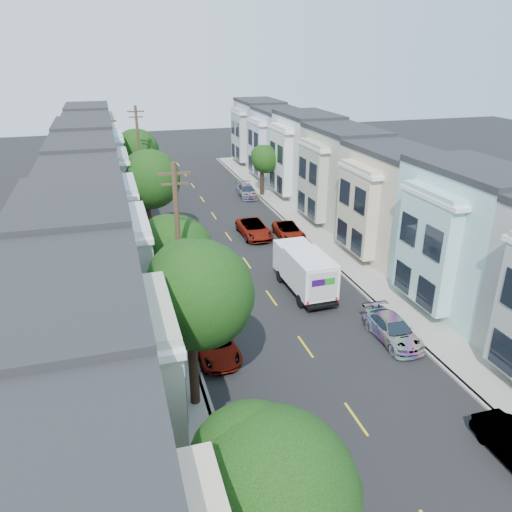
{
  "coord_description": "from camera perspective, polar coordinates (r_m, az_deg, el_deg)",
  "views": [
    {
      "loc": [
        -9.2,
        -21.51,
        15.13
      ],
      "look_at": [
        -0.43,
        8.09,
        2.2
      ],
      "focal_mm": 35.0,
      "sensor_mm": 36.0,
      "label": 1
    }
  ],
  "objects": [
    {
      "name": "parked_right_b",
      "position": [
        29.01,
        15.35,
        -8.12
      ],
      "size": [
        1.85,
        4.35,
        1.3
      ],
      "primitive_type": "imported",
      "rotation": [
        0.0,
        0.0,
        -0.01
      ],
      "color": "white",
      "rests_on": "ground"
    },
    {
      "name": "sidewalk_left",
      "position": [
        39.54,
        -12.56,
        -0.23
      ],
      "size": [
        2.6,
        70.0,
        0.15
      ],
      "primitive_type": "cube",
      "color": "gray",
      "rests_on": "ground"
    },
    {
      "name": "road_slab",
      "position": [
        40.57,
        -2.19,
        0.83
      ],
      "size": [
        12.0,
        70.0,
        0.02
      ],
      "primitive_type": "cube",
      "color": "black",
      "rests_on": "ground"
    },
    {
      "name": "parked_left_b",
      "position": [
        21.21,
        -0.3,
        -20.44
      ],
      "size": [
        1.52,
        3.84,
        1.24
      ],
      "primitive_type": "imported",
      "rotation": [
        0.0,
        0.0,
        -0.02
      ],
      "color": "black",
      "rests_on": "ground"
    },
    {
      "name": "townhouse_row_right",
      "position": [
        44.45,
        11.87,
        2.32
      ],
      "size": [
        5.0,
        70.0,
        8.5
      ],
      "primitive_type": "cube",
      "color": "beige",
      "rests_on": "ground"
    },
    {
      "name": "parked_left_c",
      "position": [
        26.89,
        -4.76,
        -9.98
      ],
      "size": [
        2.21,
        4.62,
        1.27
      ],
      "primitive_type": "imported",
      "rotation": [
        0.0,
        0.0,
        0.02
      ],
      "color": "#A3AABE",
      "rests_on": "ground"
    },
    {
      "name": "parked_left_d",
      "position": [
        38.43,
        -8.86,
        0.3
      ],
      "size": [
        1.63,
        4.02,
        1.29
      ],
      "primitive_type": "imported",
      "rotation": [
        0.0,
        0.0,
        0.03
      ],
      "color": "#620605",
      "rests_on": "ground"
    },
    {
      "name": "parked_right_d",
      "position": [
        54.95,
        -1.05,
        7.43
      ],
      "size": [
        2.04,
        4.36,
        1.28
      ],
      "primitive_type": "imported",
      "rotation": [
        0.0,
        0.0,
        -0.06
      ],
      "color": "black",
      "rests_on": "ground"
    },
    {
      "name": "sidewalk_right",
      "position": [
        42.82,
        7.38,
        1.94
      ],
      "size": [
        2.6,
        70.0,
        0.15
      ],
      "primitive_type": "cube",
      "color": "gray",
      "rests_on": "ground"
    },
    {
      "name": "townhouse_row_left",
      "position": [
        39.57,
        -18.03,
        -0.94
      ],
      "size": [
        5.0,
        70.0,
        8.5
      ],
      "primitive_type": "cube",
      "color": "beige",
      "rests_on": "ground"
    },
    {
      "name": "tree_c",
      "position": [
        28.4,
        -9.43,
        0.25
      ],
      "size": [
        4.43,
        4.43,
        6.65
      ],
      "color": "black",
      "rests_on": "ground"
    },
    {
      "name": "utility_pole_near",
      "position": [
        25.7,
        -8.73,
        -0.4
      ],
      "size": [
        1.6,
        0.26,
        10.0
      ],
      "color": "#42301E",
      "rests_on": "ground"
    },
    {
      "name": "tree_d",
      "position": [
        40.67,
        -12.08,
        8.53
      ],
      "size": [
        4.7,
        4.7,
        7.88
      ],
      "color": "black",
      "rests_on": "ground"
    },
    {
      "name": "ground",
      "position": [
        27.86,
        5.67,
        -10.3
      ],
      "size": [
        160.0,
        160.0,
        0.0
      ],
      "primitive_type": "plane",
      "color": "black",
      "rests_on": "ground"
    },
    {
      "name": "utility_pole_far",
      "position": [
        50.59,
        -13.13,
        10.77
      ],
      "size": [
        1.6,
        0.26,
        10.0
      ],
      "color": "#42301E",
      "rests_on": "ground"
    },
    {
      "name": "tree_far_r",
      "position": [
        54.67,
        0.99,
        10.94
      ],
      "size": [
        3.03,
        3.03,
        5.53
      ],
      "color": "black",
      "rests_on": "ground"
    },
    {
      "name": "parked_right_c",
      "position": [
        42.78,
        3.77,
        2.85
      ],
      "size": [
        2.32,
        4.58,
        1.24
      ],
      "primitive_type": "imported",
      "rotation": [
        0.0,
        0.0,
        -0.06
      ],
      "color": "black",
      "rests_on": "ground"
    },
    {
      "name": "centerline",
      "position": [
        40.58,
        -2.19,
        0.81
      ],
      "size": [
        0.12,
        70.0,
        0.01
      ],
      "primitive_type": "cube",
      "color": "gold",
      "rests_on": "ground"
    },
    {
      "name": "fedex_truck",
      "position": [
        33.04,
        5.56,
        -1.53
      ],
      "size": [
        2.32,
        6.04,
        2.9
      ],
      "rotation": [
        0.0,
        0.0,
        0.01
      ],
      "color": "white",
      "rests_on": "ground"
    },
    {
      "name": "tree_b",
      "position": [
        21.07,
        -6.81,
        -4.5
      ],
      "size": [
        4.7,
        4.7,
        7.93
      ],
      "color": "black",
      "rests_on": "ground"
    },
    {
      "name": "curb_left",
      "position": [
        39.62,
        -10.7,
        -0.03
      ],
      "size": [
        0.3,
        70.0,
        0.15
      ],
      "primitive_type": "cube",
      "color": "gray",
      "rests_on": "ground"
    },
    {
      "name": "tree_a",
      "position": [
        14.09,
        1.23,
        -26.07
      ],
      "size": [
        4.7,
        4.7,
        6.9
      ],
      "color": "black",
      "rests_on": "ground"
    },
    {
      "name": "curb_right",
      "position": [
        42.33,
        5.76,
        1.77
      ],
      "size": [
        0.3,
        70.0,
        0.15
      ],
      "primitive_type": "cube",
      "color": "gray",
      "rests_on": "ground"
    },
    {
      "name": "lead_sedan",
      "position": [
        43.04,
        -0.22,
        3.11
      ],
      "size": [
        2.32,
        4.96,
        1.37
      ],
      "primitive_type": "imported",
      "rotation": [
        0.0,
        0.0,
        0.01
      ],
      "color": "black",
      "rests_on": "ground"
    },
    {
      "name": "tree_e",
      "position": [
        55.15,
        -13.49,
        11.61
      ],
      "size": [
        4.53,
        4.53,
        7.36
      ],
      "color": "black",
      "rests_on": "ground"
    }
  ]
}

